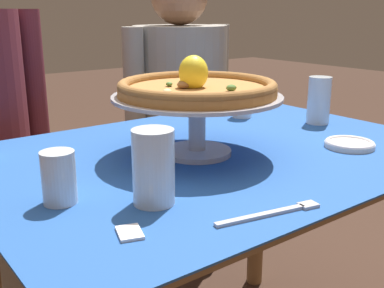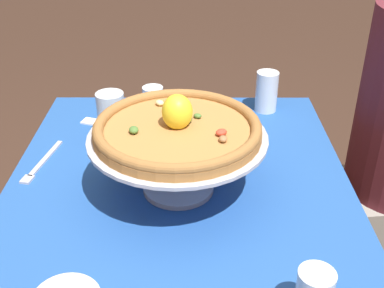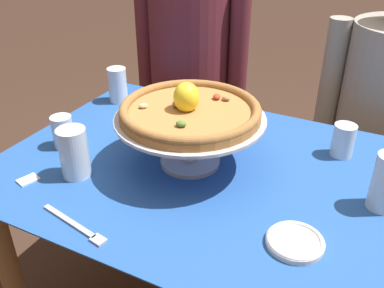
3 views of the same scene
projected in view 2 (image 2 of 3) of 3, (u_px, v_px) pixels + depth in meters
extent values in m
cylinder|color=olive|center=(89.00, 205.00, 1.67)|extent=(0.06, 0.06, 0.68)
cylinder|color=olive|center=(277.00, 206.00, 1.67)|extent=(0.06, 0.06, 0.68)
cube|color=olive|center=(178.00, 211.00, 1.08)|extent=(1.09, 0.77, 0.02)
cube|color=#23519E|center=(178.00, 205.00, 1.07)|extent=(1.13, 0.81, 0.00)
cylinder|color=#B7B7C1|center=(177.00, 187.00, 1.12)|extent=(0.16, 0.16, 0.01)
cylinder|color=#B7B7C1|center=(176.00, 162.00, 1.08)|extent=(0.04, 0.04, 0.12)
cylinder|color=#B7B7C1|center=(176.00, 137.00, 1.05)|extent=(0.39, 0.39, 0.01)
cylinder|color=#AD753D|center=(176.00, 132.00, 1.04)|extent=(0.36, 0.36, 0.02)
torus|color=olive|center=(175.00, 126.00, 1.04)|extent=(0.36, 0.36, 0.02)
ellipsoid|color=#4C7533|center=(186.00, 120.00, 1.05)|extent=(0.03, 0.04, 0.02)
ellipsoid|color=#996B42|center=(178.00, 116.00, 1.07)|extent=(0.04, 0.04, 0.02)
ellipsoid|color=#C63D28|center=(221.00, 132.00, 1.01)|extent=(0.03, 0.03, 0.01)
ellipsoid|color=beige|center=(160.00, 103.00, 1.13)|extent=(0.03, 0.03, 0.01)
ellipsoid|color=#4C7533|center=(198.00, 116.00, 1.08)|extent=(0.02, 0.02, 0.01)
ellipsoid|color=#4C7533|center=(178.00, 123.00, 1.04)|extent=(0.04, 0.03, 0.02)
ellipsoid|color=#996B42|center=(223.00, 139.00, 0.98)|extent=(0.02, 0.02, 0.01)
ellipsoid|color=#4C7533|center=(134.00, 130.00, 1.02)|extent=(0.03, 0.03, 0.01)
ellipsoid|color=yellow|center=(176.00, 112.00, 1.03)|extent=(0.09, 0.09, 0.08)
cylinder|color=silver|center=(153.00, 102.00, 1.41)|extent=(0.06, 0.06, 0.09)
cylinder|color=silver|center=(153.00, 109.00, 1.42)|extent=(0.05, 0.05, 0.05)
cylinder|color=silver|center=(111.00, 117.00, 1.29)|extent=(0.07, 0.07, 0.13)
cylinder|color=silver|center=(112.00, 126.00, 1.30)|extent=(0.07, 0.07, 0.08)
cylinder|color=white|center=(267.00, 91.00, 1.45)|extent=(0.07, 0.07, 0.12)
cylinder|color=silver|center=(266.00, 102.00, 1.46)|extent=(0.06, 0.06, 0.05)
cube|color=#B7B7C1|center=(46.00, 158.00, 1.23)|extent=(0.17, 0.05, 0.01)
cube|color=#B7B7C1|center=(27.00, 179.00, 1.15)|extent=(0.04, 0.03, 0.01)
cube|color=white|center=(91.00, 122.00, 1.40)|extent=(0.05, 0.06, 0.00)
cube|color=gray|center=(383.00, 244.00, 1.66)|extent=(0.31, 0.34, 0.48)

